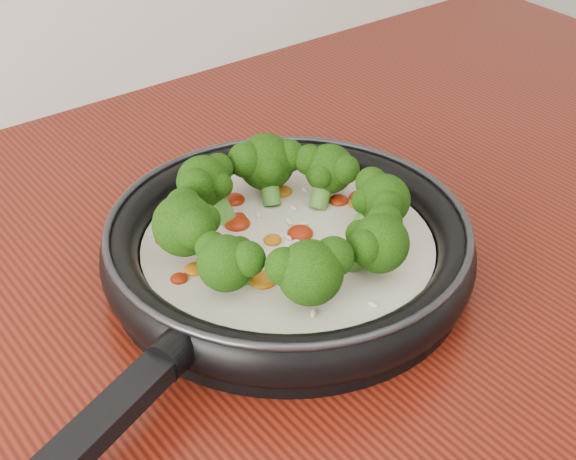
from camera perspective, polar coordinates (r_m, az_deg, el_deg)
skillet at (r=0.78m, az=-0.20°, el=-0.92°), size 0.57×0.45×0.10m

